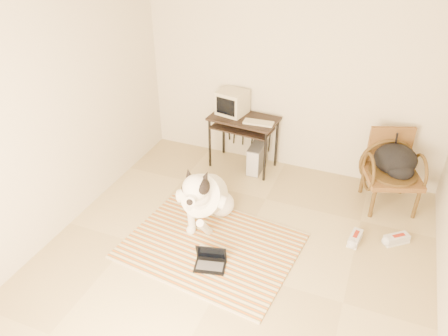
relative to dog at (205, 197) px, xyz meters
The scene contains 14 objects.
floor 0.89m from the dog, 49.72° to the right, with size 4.50×4.50×0.00m, color tan.
wall_back 1.98m from the dog, 72.06° to the left, with size 4.50×4.50×0.00m, color beige.
wall_left 1.88m from the dog, 157.11° to the right, with size 4.50×4.50×0.00m, color beige.
rug 0.56m from the dog, 58.60° to the right, with size 1.94×1.57×0.02m.
dog is the anchor object (origin of this frame).
laptop 0.78m from the dog, 61.95° to the right, with size 0.36×0.30×0.22m.
computer_desk 1.36m from the dog, 90.92° to the left, with size 0.94×0.58×0.75m.
crt_monitor 1.54m from the dog, 98.65° to the left, with size 0.42×0.40×0.32m.
desk_keyboard 1.34m from the dog, 80.32° to the left, with size 0.39×0.14×0.03m, color #B9AE91.
pc_tower 1.34m from the dog, 81.66° to the left, with size 0.18×0.42×0.39m.
rattan_chair 2.27m from the dog, 32.05° to the left, with size 0.78×0.77×0.93m.
backpack 2.30m from the dog, 31.50° to the left, with size 0.50×0.45×0.37m.
sneaker_left 1.74m from the dog, 10.17° to the left, with size 0.15×0.29×0.10m.
sneaker_right 2.18m from the dog, 12.15° to the left, with size 0.30×0.27×0.10m.
Camera 1 is at (1.17, -3.03, 3.28)m, focal length 35.00 mm.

